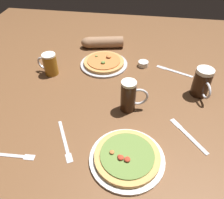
{
  "coord_description": "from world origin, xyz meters",
  "views": [
    {
      "loc": [
        0.13,
        -0.85,
        0.78
      ],
      "look_at": [
        0.0,
        0.0,
        0.02
      ],
      "focal_mm": 36.04,
      "sensor_mm": 36.0,
      "label": 1
    }
  ],
  "objects": [
    {
      "name": "fork_left",
      "position": [
        -0.16,
        -0.28,
        0.0
      ],
      "size": [
        0.13,
        0.22,
        0.01
      ],
      "color": "silver",
      "rests_on": "ground_plane"
    },
    {
      "name": "pizza_plate_far",
      "position": [
        -0.1,
        0.34,
        0.02
      ],
      "size": [
        0.29,
        0.29,
        0.05
      ],
      "color": "#B2B2B7",
      "rests_on": "ground_plane"
    },
    {
      "name": "beer_mug_pale",
      "position": [
        0.09,
        -0.03,
        0.08
      ],
      "size": [
        0.13,
        0.07,
        0.17
      ],
      "color": "black",
      "rests_on": "ground_plane"
    },
    {
      "name": "beer_mug_dark",
      "position": [
        -0.4,
        0.2,
        0.06
      ],
      "size": [
        0.13,
        0.08,
        0.13
      ],
      "color": "#9E6619",
      "rests_on": "ground_plane"
    },
    {
      "name": "beer_mug_amber",
      "position": [
        0.45,
        0.14,
        0.08
      ],
      "size": [
        0.09,
        0.14,
        0.16
      ],
      "color": "black",
      "rests_on": "ground_plane"
    },
    {
      "name": "knife_spare",
      "position": [
        0.33,
        0.34,
        0.0
      ],
      "size": [
        0.22,
        0.11,
        0.01
      ],
      "color": "silver",
      "rests_on": "ground_plane"
    },
    {
      "name": "fork_spare",
      "position": [
        -0.36,
        -0.38,
        0.0
      ],
      "size": [
        0.22,
        0.03,
        0.01
      ],
      "color": "silver",
      "rests_on": "ground_plane"
    },
    {
      "name": "knife_right",
      "position": [
        0.37,
        -0.16,
        0.0
      ],
      "size": [
        0.15,
        0.19,
        0.01
      ],
      "color": "silver",
      "rests_on": "ground_plane"
    },
    {
      "name": "ramekin_sauce",
      "position": [
        0.14,
        0.37,
        0.02
      ],
      "size": [
        0.06,
        0.06,
        0.03
      ],
      "primitive_type": "cylinder",
      "color": "silver",
      "rests_on": "ground_plane"
    },
    {
      "name": "ground_plane",
      "position": [
        0.0,
        0.0,
        -0.01
      ],
      "size": [
        2.4,
        2.4,
        0.03
      ],
      "primitive_type": "cube",
      "color": "brown"
    },
    {
      "name": "pizza_plate_near",
      "position": [
        0.11,
        -0.33,
        0.02
      ],
      "size": [
        0.3,
        0.3,
        0.05
      ],
      "color": "silver",
      "rests_on": "ground_plane"
    },
    {
      "name": "diner_arm",
      "position": [
        -0.17,
        0.56,
        0.04
      ],
      "size": [
        0.29,
        0.13,
        0.08
      ],
      "color": "#936B4C",
      "rests_on": "ground_plane"
    }
  ]
}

